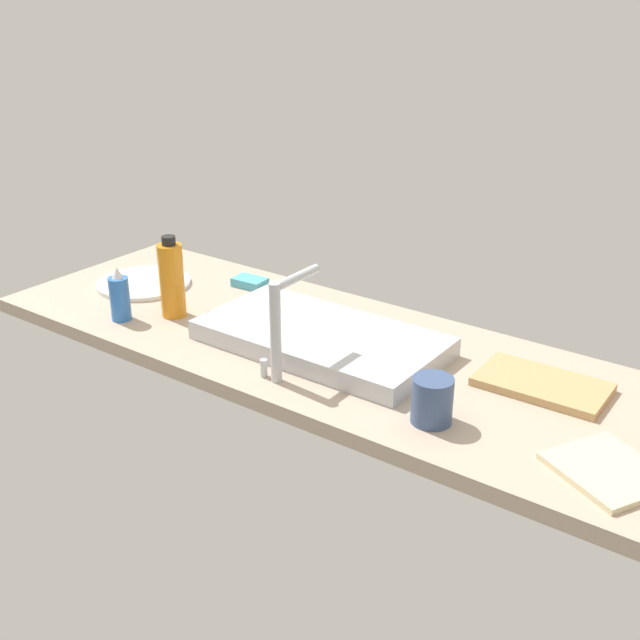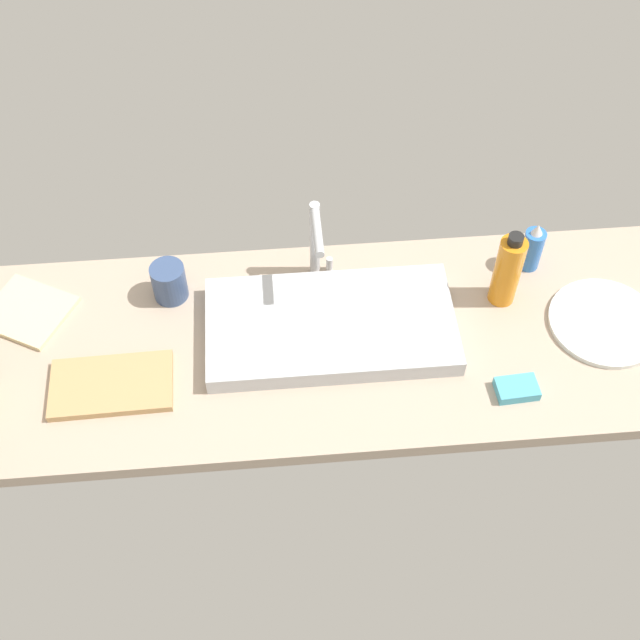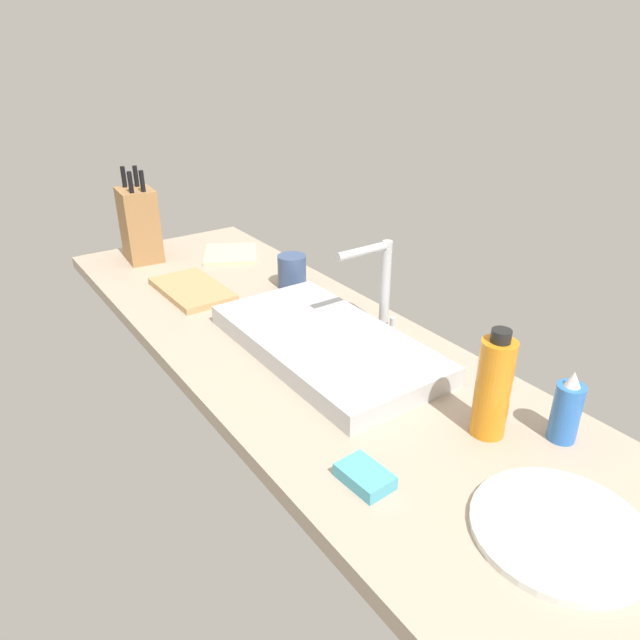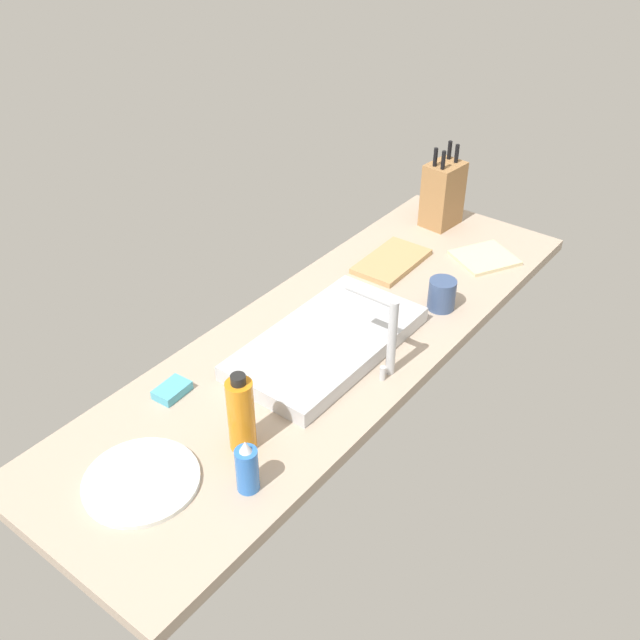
{
  "view_description": "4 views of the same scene",
  "coord_description": "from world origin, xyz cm",
  "px_view_note": "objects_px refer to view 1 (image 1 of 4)",
  "views": [
    {
      "loc": [
        -91.22,
        135.76,
        83.14
      ],
      "look_at": [
        5.36,
        3.04,
        10.66
      ],
      "focal_mm": 44.25,
      "sensor_mm": 36.0,
      "label": 1
    },
    {
      "loc": [
        -6.79,
        -113.56,
        157.87
      ],
      "look_at": [
        2.95,
        0.84,
        10.15
      ],
      "focal_mm": 47.31,
      "sensor_mm": 36.0,
      "label": 2
    },
    {
      "loc": [
        99.74,
        -64.85,
        68.76
      ],
      "look_at": [
        5.11,
        1.11,
        11.76
      ],
      "focal_mm": 32.61,
      "sensor_mm": 36.0,
      "label": 3
    },
    {
      "loc": [
        131.57,
        97.27,
        124.52
      ],
      "look_at": [
        3.32,
        -1.89,
        10.2
      ],
      "focal_mm": 40.83,
      "sensor_mm": 36.0,
      "label": 4
    }
  ],
  "objects_px": {
    "cutting_board": "(542,385)",
    "coffee_mug": "(432,400)",
    "soap_bottle": "(120,297)",
    "dish_sponge": "(250,282)",
    "faucet": "(281,319)",
    "water_bottle": "(172,279)",
    "dish_towel": "(609,470)",
    "dinner_plate": "(144,283)",
    "sink_basin": "(321,338)"
  },
  "relations": [
    {
      "from": "water_bottle",
      "to": "coffee_mug",
      "type": "xyz_separation_m",
      "value": [
        -0.78,
        0.07,
        -0.05
      ]
    },
    {
      "from": "cutting_board",
      "to": "coffee_mug",
      "type": "relative_size",
      "value": 2.84
    },
    {
      "from": "soap_bottle",
      "to": "water_bottle",
      "type": "distance_m",
      "value": 0.14
    },
    {
      "from": "cutting_board",
      "to": "dinner_plate",
      "type": "height_order",
      "value": "cutting_board"
    },
    {
      "from": "cutting_board",
      "to": "dish_sponge",
      "type": "relative_size",
      "value": 2.94
    },
    {
      "from": "dinner_plate",
      "to": "dish_sponge",
      "type": "distance_m",
      "value": 0.3
    },
    {
      "from": "faucet",
      "to": "cutting_board",
      "type": "xyz_separation_m",
      "value": [
        -0.47,
        -0.28,
        -0.13
      ]
    },
    {
      "from": "dinner_plate",
      "to": "coffee_mug",
      "type": "distance_m",
      "value": 1.01
    },
    {
      "from": "water_bottle",
      "to": "coffee_mug",
      "type": "relative_size",
      "value": 2.24
    },
    {
      "from": "faucet",
      "to": "water_bottle",
      "type": "relative_size",
      "value": 1.06
    },
    {
      "from": "dish_towel",
      "to": "sink_basin",
      "type": "bearing_deg",
      "value": -9.33
    },
    {
      "from": "faucet",
      "to": "soap_bottle",
      "type": "height_order",
      "value": "faucet"
    },
    {
      "from": "dish_sponge",
      "to": "coffee_mug",
      "type": "bearing_deg",
      "value": 155.73
    },
    {
      "from": "sink_basin",
      "to": "coffee_mug",
      "type": "bearing_deg",
      "value": 158.71
    },
    {
      "from": "faucet",
      "to": "dinner_plate",
      "type": "bearing_deg",
      "value": -17.05
    },
    {
      "from": "faucet",
      "to": "soap_bottle",
      "type": "distance_m",
      "value": 0.52
    },
    {
      "from": "dinner_plate",
      "to": "dish_sponge",
      "type": "height_order",
      "value": "dish_sponge"
    },
    {
      "from": "dinner_plate",
      "to": "dish_towel",
      "type": "distance_m",
      "value": 1.34
    },
    {
      "from": "sink_basin",
      "to": "water_bottle",
      "type": "distance_m",
      "value": 0.42
    },
    {
      "from": "soap_bottle",
      "to": "dish_sponge",
      "type": "relative_size",
      "value": 1.54
    },
    {
      "from": "dish_towel",
      "to": "dish_sponge",
      "type": "xyz_separation_m",
      "value": [
        1.09,
        -0.31,
        0.01
      ]
    },
    {
      "from": "faucet",
      "to": "dish_towel",
      "type": "relative_size",
      "value": 1.21
    },
    {
      "from": "dish_towel",
      "to": "dish_sponge",
      "type": "bearing_deg",
      "value": -16.02
    },
    {
      "from": "coffee_mug",
      "to": "dish_sponge",
      "type": "relative_size",
      "value": 1.04
    },
    {
      "from": "faucet",
      "to": "dish_sponge",
      "type": "distance_m",
      "value": 0.56
    },
    {
      "from": "coffee_mug",
      "to": "dish_sponge",
      "type": "distance_m",
      "value": 0.83
    },
    {
      "from": "dinner_plate",
      "to": "dish_sponge",
      "type": "xyz_separation_m",
      "value": [
        -0.25,
        -0.17,
        0.01
      ]
    },
    {
      "from": "cutting_board",
      "to": "dish_sponge",
      "type": "xyz_separation_m",
      "value": [
        0.88,
        -0.09,
        0.0
      ]
    },
    {
      "from": "faucet",
      "to": "water_bottle",
      "type": "xyz_separation_m",
      "value": [
        0.43,
        -0.1,
        -0.04
      ]
    },
    {
      "from": "dish_towel",
      "to": "dish_sponge",
      "type": "distance_m",
      "value": 1.13
    },
    {
      "from": "sink_basin",
      "to": "cutting_board",
      "type": "xyz_separation_m",
      "value": [
        -0.49,
        -0.11,
        -0.01
      ]
    },
    {
      "from": "dish_sponge",
      "to": "soap_bottle",
      "type": "bearing_deg",
      "value": 72.75
    },
    {
      "from": "water_bottle",
      "to": "coffee_mug",
      "type": "height_order",
      "value": "water_bottle"
    },
    {
      "from": "dish_towel",
      "to": "coffee_mug",
      "type": "xyz_separation_m",
      "value": [
        0.33,
        0.03,
        0.04
      ]
    },
    {
      "from": "cutting_board",
      "to": "dinner_plate",
      "type": "xyz_separation_m",
      "value": [
        1.12,
        0.08,
        -0.0
      ]
    },
    {
      "from": "dish_towel",
      "to": "coffee_mug",
      "type": "relative_size",
      "value": 1.96
    },
    {
      "from": "dish_towel",
      "to": "dish_sponge",
      "type": "height_order",
      "value": "dish_sponge"
    },
    {
      "from": "soap_bottle",
      "to": "dish_towel",
      "type": "relative_size",
      "value": 0.76
    },
    {
      "from": "sink_basin",
      "to": "dish_towel",
      "type": "xyz_separation_m",
      "value": [
        -0.7,
        0.12,
        -0.02
      ]
    },
    {
      "from": "faucet",
      "to": "cutting_board",
      "type": "height_order",
      "value": "faucet"
    },
    {
      "from": "faucet",
      "to": "cutting_board",
      "type": "distance_m",
      "value": 0.56
    },
    {
      "from": "coffee_mug",
      "to": "water_bottle",
      "type": "bearing_deg",
      "value": -5.46
    },
    {
      "from": "cutting_board",
      "to": "dish_towel",
      "type": "distance_m",
      "value": 0.31
    },
    {
      "from": "sink_basin",
      "to": "cutting_board",
      "type": "height_order",
      "value": "sink_basin"
    },
    {
      "from": "cutting_board",
      "to": "dish_towel",
      "type": "relative_size",
      "value": 1.45
    },
    {
      "from": "faucet",
      "to": "dinner_plate",
      "type": "distance_m",
      "value": 0.69
    },
    {
      "from": "faucet",
      "to": "dinner_plate",
      "type": "height_order",
      "value": "faucet"
    },
    {
      "from": "sink_basin",
      "to": "dish_sponge",
      "type": "relative_size",
      "value": 6.28
    },
    {
      "from": "cutting_board",
      "to": "dish_sponge",
      "type": "distance_m",
      "value": 0.88
    },
    {
      "from": "sink_basin",
      "to": "faucet",
      "type": "xyz_separation_m",
      "value": [
        -0.02,
        0.17,
        0.11
      ]
    }
  ]
}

